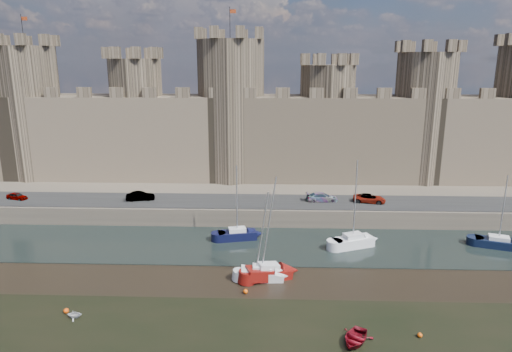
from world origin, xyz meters
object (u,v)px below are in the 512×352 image
at_px(sailboat_4, 269,272).
at_px(sailboat_5, 262,273).
at_px(car_0, 17,196).
at_px(car_3, 369,198).
at_px(car_2, 322,197).
at_px(car_1, 140,196).
at_px(sailboat_3, 498,242).
at_px(sailboat_1, 237,234).
at_px(sailboat_2, 353,241).

bearing_deg(sailboat_4, sailboat_5, 172.23).
bearing_deg(sailboat_5, car_0, 149.23).
bearing_deg(car_3, car_2, 98.20).
xyz_separation_m(car_1, sailboat_5, (18.08, -18.92, -2.46)).
height_order(car_0, car_1, car_1).
bearing_deg(sailboat_5, sailboat_4, 9.61).
bearing_deg(sailboat_3, car_1, -172.86).
height_order(car_2, sailboat_3, sailboat_3).
distance_m(car_3, sailboat_5, 24.38).
bearing_deg(sailboat_5, sailboat_1, 104.14).
relative_size(car_1, sailboat_4, 0.36).
bearing_deg(car_1, sailboat_1, -130.81).
bearing_deg(car_3, sailboat_5, 153.20).
bearing_deg(car_2, car_0, 86.95).
relative_size(car_1, sailboat_2, 0.37).
bearing_deg(car_3, car_0, 101.57).
distance_m(car_1, sailboat_5, 26.28).
relative_size(car_3, sailboat_1, 0.47).
height_order(car_3, sailboat_3, sailboat_3).
bearing_deg(car_3, sailboat_4, 154.28).
height_order(car_2, sailboat_1, sailboat_1).
relative_size(car_3, sailboat_4, 0.41).
xyz_separation_m(sailboat_1, sailboat_5, (3.40, -10.77, -0.07)).
bearing_deg(sailboat_2, car_0, 145.85).
bearing_deg(sailboat_4, car_0, 132.49).
bearing_deg(sailboat_1, car_1, 138.15).
bearing_deg(car_0, sailboat_4, -100.01).
bearing_deg(sailboat_4, car_1, 114.22).
distance_m(car_3, sailboat_3, 17.10).
height_order(car_0, sailboat_5, sailboat_5).
relative_size(car_0, sailboat_1, 0.32).
relative_size(car_3, sailboat_5, 0.47).
bearing_deg(sailboat_5, car_2, 63.79).
xyz_separation_m(car_0, sailboat_5, (36.22, -18.74, -2.33)).
relative_size(car_1, car_2, 0.90).
bearing_deg(car_3, sailboat_3, -114.11).
height_order(sailboat_2, sailboat_5, sailboat_2).
relative_size(car_1, car_3, 0.88).
xyz_separation_m(car_3, sailboat_2, (-3.96, -10.31, -2.28)).
height_order(sailboat_1, sailboat_3, sailboat_1).
distance_m(car_0, car_3, 51.14).
bearing_deg(sailboat_3, sailboat_1, -163.83).
bearing_deg(sailboat_1, sailboat_3, -15.30).
bearing_deg(sailboat_1, car_2, 24.12).
bearing_deg(car_0, sailboat_2, -85.16).
height_order(sailboat_2, sailboat_4, sailboat_4).
bearing_deg(car_0, car_1, -72.72).
bearing_deg(sailboat_1, sailboat_2, -20.49).
xyz_separation_m(car_3, sailboat_1, (-18.32, -8.37, -2.36)).
distance_m(sailboat_2, sailboat_4, 13.43).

